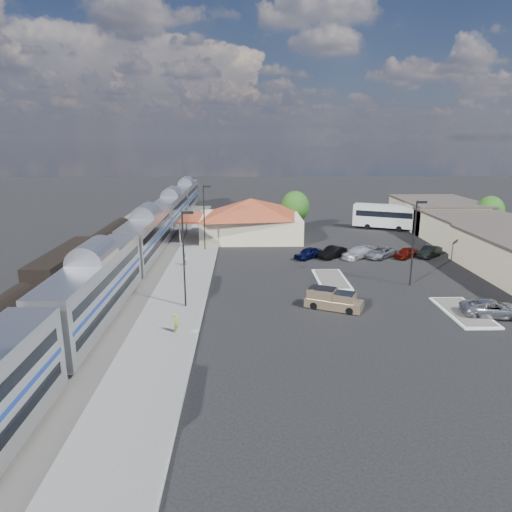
{
  "coord_description": "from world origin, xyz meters",
  "views": [
    {
      "loc": [
        -5.58,
        -45.63,
        15.19
      ],
      "look_at": [
        -4.3,
        2.0,
        2.8
      ],
      "focal_mm": 32.0,
      "sensor_mm": 36.0,
      "label": 1
    }
  ],
  "objects_px": {
    "pickup_truck": "(334,300)",
    "suv": "(493,309)",
    "coach_bus": "(393,216)",
    "station_depot": "(250,218)"
  },
  "relations": [
    {
      "from": "station_depot",
      "to": "suv",
      "type": "distance_m",
      "value": 38.93
    },
    {
      "from": "station_depot",
      "to": "coach_bus",
      "type": "height_order",
      "value": "station_depot"
    },
    {
      "from": "pickup_truck",
      "to": "suv",
      "type": "bearing_deg",
      "value": -74.2
    },
    {
      "from": "coach_bus",
      "to": "suv",
      "type": "bearing_deg",
      "value": -160.85
    },
    {
      "from": "station_depot",
      "to": "pickup_truck",
      "type": "distance_m",
      "value": 31.53
    },
    {
      "from": "suv",
      "to": "coach_bus",
      "type": "distance_m",
      "value": 39.01
    },
    {
      "from": "pickup_truck",
      "to": "coach_bus",
      "type": "height_order",
      "value": "coach_bus"
    },
    {
      "from": "station_depot",
      "to": "suv",
      "type": "height_order",
      "value": "station_depot"
    },
    {
      "from": "suv",
      "to": "coach_bus",
      "type": "height_order",
      "value": "coach_bus"
    },
    {
      "from": "station_depot",
      "to": "coach_bus",
      "type": "distance_m",
      "value": 24.86
    }
  ]
}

